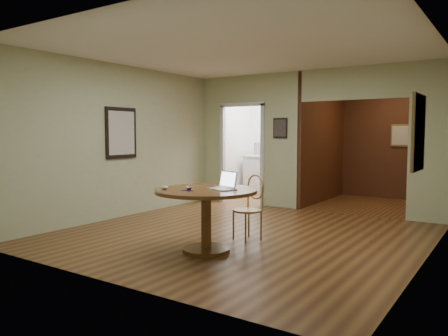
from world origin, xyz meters
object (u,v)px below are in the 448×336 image
Objects in this scene: dining_table at (206,206)px; closed_laptop at (223,188)px; chair at (251,204)px; open_laptop at (225,184)px.

closed_laptop is at bearing 40.58° from dining_table.
dining_table is at bearing -77.48° from chair.
open_laptop reaches higher than closed_laptop.
chair is at bearing 113.27° from open_laptop.
dining_table is 0.31m from closed_laptop.
closed_laptop is (0.04, -0.74, 0.30)m from chair.
chair is 3.05× the size of closed_laptop.
closed_laptop is (-0.03, 0.01, -0.05)m from open_laptop.
chair is 0.80m from closed_laptop.
closed_laptop is (0.17, 0.14, 0.22)m from dining_table.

